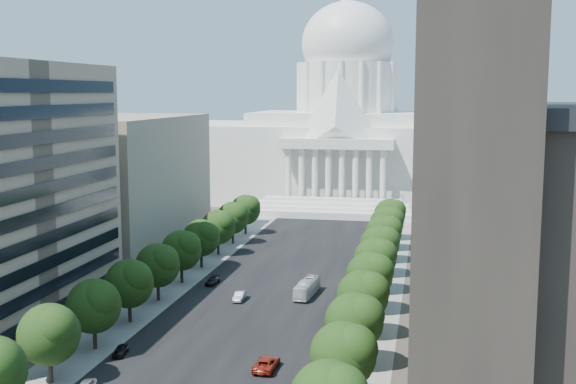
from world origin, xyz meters
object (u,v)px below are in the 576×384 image
Objects in this scene: car_silver at (240,296)px; car_red at (267,364)px; car_dark_b at (213,281)px; car_dark_a at (120,351)px; city_bus at (307,288)px.

car_silver is 0.79× the size of car_red.
car_dark_b is (-19.04, 38.78, -0.16)m from car_red.
car_silver is at bearing 65.06° from car_dark_a.
car_dark_a is 0.66× the size of car_red.
car_red is 1.31× the size of car_dark_b.
car_dark_a reaches higher than car_dark_b.
city_bus is at bearing 52.07° from car_dark_a.
car_dark_a is at bearing -115.86° from city_bus.
car_dark_a is at bearing -1.83° from car_red.
car_dark_b is (1.57, 37.54, -0.01)m from car_dark_a.
car_red is (11.38, -29.55, 0.05)m from car_silver.
car_red reaches higher than car_dark_b.
car_red is 43.20m from car_dark_b.
car_red is at bearing -61.32° from car_dark_b.
car_silver is 11.99m from car_dark_b.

